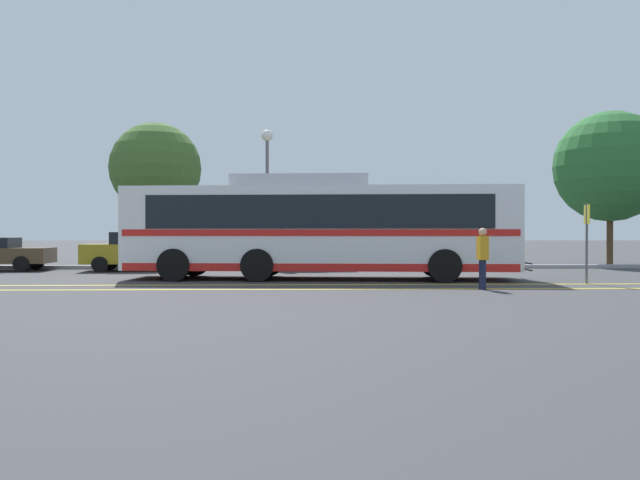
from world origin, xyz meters
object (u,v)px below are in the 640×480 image
object	(u,v)px
parked_car_1	(138,251)
bus_stop_sign	(587,233)
street_lamp	(267,166)
tree_1	(156,168)
tree_0	(610,167)
parked_car_2	(299,254)
pedestrian_0	(483,255)
transit_bus	(319,227)

from	to	relation	value
parked_car_1	bus_stop_sign	distance (m)	16.07
parked_car_1	street_lamp	bearing A→B (deg)	115.82
tree_1	tree_0	bearing A→B (deg)	-6.51
parked_car_2	pedestrian_0	size ratio (longest dim) A/B	2.58
tree_1	street_lamp	bearing A→B (deg)	-28.81
tree_0	tree_1	world-z (taller)	tree_0
parked_car_1	pedestrian_0	distance (m)	13.87
pedestrian_0	tree_0	distance (m)	15.48
parked_car_1	tree_1	size ratio (longest dim) A/B	0.62
parked_car_1	parked_car_2	distance (m)	6.26
transit_bus	parked_car_2	size ratio (longest dim) A/B	3.06
tree_0	parked_car_2	bearing A→B (deg)	-167.56
pedestrian_0	street_lamp	size ratio (longest dim) A/B	0.27
pedestrian_0	bus_stop_sign	bearing A→B (deg)	-62.06
transit_bus	parked_car_1	bearing A→B (deg)	-118.22
transit_bus	tree_1	distance (m)	13.19
transit_bus	street_lamp	world-z (taller)	street_lamp
parked_car_1	transit_bus	bearing A→B (deg)	52.60
tree_0	tree_1	xyz separation A→B (m)	(-21.05, 2.40, 0.11)
parked_car_2	tree_0	distance (m)	14.98
pedestrian_0	tree_1	size ratio (longest dim) A/B	0.24
bus_stop_sign	tree_1	xyz separation A→B (m)	(-15.28, 12.47, 3.12)
transit_bus	tree_1	xyz separation A→B (m)	(-7.58, 10.39, 2.93)
parked_car_1	street_lamp	size ratio (longest dim) A/B	0.71
parked_car_2	street_lamp	size ratio (longest dim) A/B	0.69
parked_car_2	parked_car_1	bearing A→B (deg)	-90.18
parked_car_2	transit_bus	bearing A→B (deg)	4.87
transit_bus	pedestrian_0	bearing A→B (deg)	52.38
parked_car_1	parked_car_2	world-z (taller)	parked_car_1
transit_bus	parked_car_1	distance (m)	8.34
parked_car_2	pedestrian_0	world-z (taller)	pedestrian_0
bus_stop_sign	tree_1	distance (m)	19.97
transit_bus	parked_car_2	bearing A→B (deg)	-166.98
parked_car_1	bus_stop_sign	bearing A→B (deg)	61.57
transit_bus	pedestrian_0	xyz separation A→B (m)	(4.13, -3.83, -0.77)
street_lamp	tree_0	world-z (taller)	tree_0
parked_car_1	bus_stop_sign	xyz separation A→B (m)	(14.62, -6.65, 0.72)
tree_0	tree_1	distance (m)	21.18
pedestrian_0	street_lamp	bearing A→B (deg)	30.85
bus_stop_sign	tree_0	world-z (taller)	tree_0
pedestrian_0	tree_1	xyz separation A→B (m)	(-11.71, 14.21, 3.70)
street_lamp	parked_car_1	bearing A→B (deg)	-150.20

